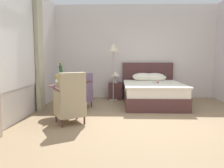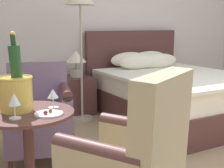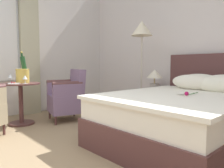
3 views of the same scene
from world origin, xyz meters
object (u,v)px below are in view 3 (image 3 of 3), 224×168
Objects in this scene: champagne_bucket at (23,74)px; snack_plate at (14,84)px; wine_glass_near_bucket at (11,76)px; wine_glass_near_edge at (25,78)px; nightstand at (154,103)px; floor_lamp_brass at (142,35)px; side_table_round at (21,100)px; armchair_by_window at (68,96)px; bed at (185,114)px; bedside_lamp at (155,76)px.

champagne_bucket reaches higher than snack_plate.
wine_glass_near_edge is at bearing 23.63° from wine_glass_near_bucket.
nightstand is 2.57m from wine_glass_near_bucket.
floor_lamp_brass is at bearing 60.86° from snack_plate.
floor_lamp_brass is 2.34m from side_table_round.
wine_glass_near_bucket is at bearing -114.31° from armchair_by_window.
bed is 2.34× the size of armchair_by_window.
champagne_bucket is at bearing -125.66° from floor_lamp_brass.
side_table_round is at bearing 49.30° from wine_glass_near_bucket.
wine_glass_near_edge is at bearing -149.01° from bed.
wine_glass_near_edge is 0.15× the size of armchair_by_window.
bedside_lamp is 2.27m from wine_glass_near_edge.
wine_glass_near_bucket is (-2.36, -1.37, 0.45)m from bed.
champagne_bucket is (-1.19, -1.66, -0.67)m from floor_lamp_brass.
bedside_lamp is (-1.06, 0.78, 0.42)m from bed.
nightstand is at bearing 0.00° from bedside_lamp.
wine_glass_near_edge is at bearing -116.46° from nightstand.
snack_plate is (-2.15, -1.39, 0.34)m from bed.
armchair_by_window is at bearing 65.69° from wine_glass_near_bucket.
floor_lamp_brass is 2.09m from wine_glass_near_edge.
wine_glass_near_edge is (0.29, 0.12, -0.02)m from wine_glass_near_bucket.
bed is 1.39m from bedside_lamp.
snack_plate is at bearing -116.62° from nightstand.
bed is 4.03× the size of nightstand.
side_table_round is (-1.19, -2.04, 0.14)m from nightstand.
champagne_bucket is (-0.05, 0.06, 0.44)m from side_table_round.
wine_glass_near_bucket is (-1.24, -1.83, -0.71)m from floor_lamp_brass.
side_table_round is (-2.26, -1.25, 0.05)m from bed.
side_table_round is at bearing -52.55° from champagne_bucket.
nightstand is 1.01× the size of champagne_bucket.
snack_plate is at bearing -147.16° from bed.
wine_glass_near_edge is 0.19m from snack_plate.
side_table_round reaches higher than nightstand.
armchair_by_window is at bearing -124.83° from nightstand.
bed is 1.67m from floor_lamp_brass.
bed is 4.05× the size of champagne_bucket.
bed is 5.81× the size of bedside_lamp.
snack_plate is (0.21, -0.02, -0.11)m from wine_glass_near_bucket.
champagne_bucket is 3.92× the size of wine_glass_near_edge.
bed is 3.11× the size of side_table_round.
nightstand is 2.88× the size of snack_plate.
armchair_by_window is at bearing 82.65° from wine_glass_near_edge.
nightstand is 0.30× the size of floor_lamp_brass.
wine_glass_near_edge is (0.23, -0.05, -0.06)m from champagne_bucket.
wine_glass_near_edge is (-1.01, -2.03, 0.52)m from nightstand.
floor_lamp_brass is 3.34× the size of champagne_bucket.
nightstand is 2.40m from champagne_bucket.
floor_lamp_brass reaches higher than wine_glass_near_edge.
bed is 2.05m from armchair_by_window.
side_table_round is 0.75× the size of armchair_by_window.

